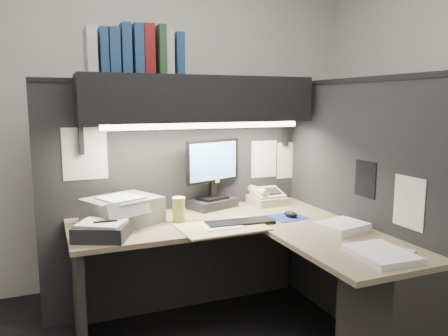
{
  "coord_description": "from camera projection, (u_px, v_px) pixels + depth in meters",
  "views": [
    {
      "loc": [
        -0.83,
        -2.03,
        1.48
      ],
      "look_at": [
        0.21,
        0.51,
        1.06
      ],
      "focal_mm": 35.0,
      "sensor_mm": 36.0,
      "label": 1
    }
  ],
  "objects": [
    {
      "name": "partition_right",
      "position": [
        354.0,
        209.0,
        2.81
      ],
      "size": [
        0.06,
        1.5,
        1.6
      ],
      "primitive_type": "cube",
      "color": "black",
      "rests_on": "floor"
    },
    {
      "name": "paper_stack_b",
      "position": [
        381.0,
        254.0,
        2.13
      ],
      "size": [
        0.27,
        0.33,
        0.03
      ],
      "primitive_type": "cube",
      "rotation": [
        0.0,
        0.0,
        -0.06
      ],
      "color": "white",
      "rests_on": "desk"
    },
    {
      "name": "desk",
      "position": [
        293.0,
        286.0,
        2.48
      ],
      "size": [
        1.7,
        1.53,
        0.73
      ],
      "color": "#7D6D4F",
      "rests_on": "floor"
    },
    {
      "name": "mouse",
      "position": [
        291.0,
        214.0,
        2.86
      ],
      "size": [
        0.09,
        0.12,
        0.04
      ],
      "primitive_type": "ellipsoid",
      "rotation": [
        0.0,
        0.0,
        0.28
      ],
      "color": "black",
      "rests_on": "mousepad"
    },
    {
      "name": "open_folder",
      "position": [
        222.0,
        227.0,
        2.62
      ],
      "size": [
        0.53,
        0.36,
        0.01
      ],
      "primitive_type": "cube",
      "rotation": [
        0.0,
        0.0,
        0.04
      ],
      "color": "#D2BA76",
      "rests_on": "desk"
    },
    {
      "name": "monitor",
      "position": [
        213.0,
        181.0,
        3.1
      ],
      "size": [
        0.44,
        0.3,
        0.49
      ],
      "rotation": [
        0.0,
        0.0,
        0.34
      ],
      "color": "black",
      "rests_on": "desk"
    },
    {
      "name": "mousepad",
      "position": [
        288.0,
        217.0,
        2.86
      ],
      "size": [
        0.24,
        0.22,
        0.0
      ],
      "primitive_type": "cube",
      "rotation": [
        0.0,
        0.0,
        0.1
      ],
      "color": "navy",
      "rests_on": "desk"
    },
    {
      "name": "printer",
      "position": [
        123.0,
        211.0,
        2.71
      ],
      "size": [
        0.52,
        0.49,
        0.16
      ],
      "primitive_type": "cube",
      "rotation": [
        0.0,
        0.0,
        0.43
      ],
      "color": "gray",
      "rests_on": "desk"
    },
    {
      "name": "coffee_cup",
      "position": [
        179.0,
        210.0,
        2.76
      ],
      "size": [
        0.09,
        0.09,
        0.14
      ],
      "primitive_type": "cylinder",
      "rotation": [
        0.0,
        0.0,
        -0.21
      ],
      "color": "#B7C04D",
      "rests_on": "desk"
    },
    {
      "name": "overhead_shelf",
      "position": [
        198.0,
        99.0,
        2.9
      ],
      "size": [
        1.55,
        0.34,
        0.3
      ],
      "primitive_type": "cube",
      "color": "black",
      "rests_on": "partition_back"
    },
    {
      "name": "wall_back",
      "position": [
        154.0,
        118.0,
        3.56
      ],
      "size": [
        3.5,
        0.04,
        2.7
      ],
      "primitive_type": "cube",
      "color": "beige",
      "rests_on": "floor"
    },
    {
      "name": "binder_row",
      "position": [
        134.0,
        51.0,
        2.71
      ],
      "size": [
        0.59,
        0.25,
        0.3
      ],
      "color": "beige",
      "rests_on": "overhead_shelf"
    },
    {
      "name": "notebook_stack",
      "position": [
        102.0,
        231.0,
        2.42
      ],
      "size": [
        0.35,
        0.33,
        0.08
      ],
      "primitive_type": "cube",
      "rotation": [
        0.0,
        0.0,
        -0.43
      ],
      "color": "black",
      "rests_on": "desk"
    },
    {
      "name": "telephone",
      "position": [
        267.0,
        198.0,
        3.24
      ],
      "size": [
        0.24,
        0.25,
        0.1
      ],
      "primitive_type": "cube",
      "rotation": [
        0.0,
        0.0,
        0.03
      ],
      "color": "#B6B18C",
      "rests_on": "desk"
    },
    {
      "name": "manila_stack",
      "position": [
        384.0,
        250.0,
        2.21
      ],
      "size": [
        0.26,
        0.3,
        0.01
      ],
      "primitive_type": "cube",
      "rotation": [
        0.0,
        0.0,
        0.33
      ],
      "color": "#D2BA76",
      "rests_on": "desk"
    },
    {
      "name": "task_light_tube",
      "position": [
        205.0,
        126.0,
        2.8
      ],
      "size": [
        1.32,
        0.04,
        0.04
      ],
      "primitive_type": "cylinder",
      "rotation": [
        0.0,
        1.57,
        0.0
      ],
      "color": "white",
      "rests_on": "overhead_shelf"
    },
    {
      "name": "keyboard",
      "position": [
        240.0,
        222.0,
        2.71
      ],
      "size": [
        0.43,
        0.17,
        0.02
      ],
      "primitive_type": "cube",
      "rotation": [
        0.0,
        0.0,
        -0.07
      ],
      "color": "black",
      "rests_on": "desk"
    },
    {
      "name": "partition_back",
      "position": [
        178.0,
        198.0,
        3.13
      ],
      "size": [
        1.9,
        0.06,
        1.6
      ],
      "primitive_type": "cube",
      "color": "black",
      "rests_on": "floor"
    },
    {
      "name": "pinned_papers",
      "position": [
        250.0,
        167.0,
        2.91
      ],
      "size": [
        1.76,
        1.31,
        0.51
      ],
      "color": "white",
      "rests_on": "partition_back"
    },
    {
      "name": "paper_stack_a",
      "position": [
        342.0,
        227.0,
        2.56
      ],
      "size": [
        0.3,
        0.27,
        0.05
      ],
      "primitive_type": "cube",
      "rotation": [
        0.0,
        0.0,
        0.2
      ],
      "color": "white",
      "rests_on": "desk"
    }
  ]
}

